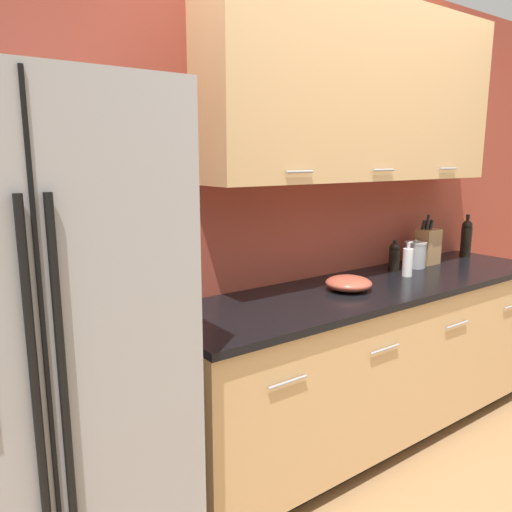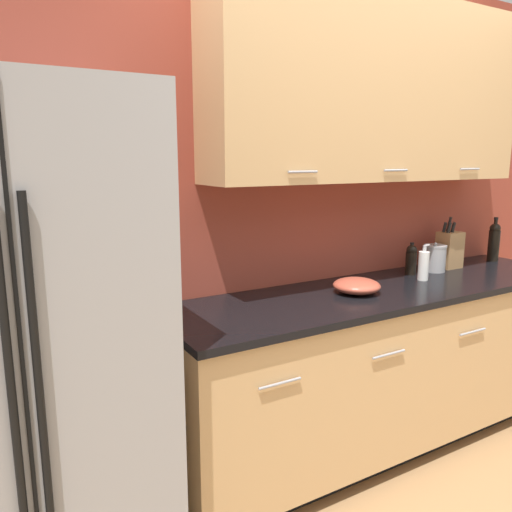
% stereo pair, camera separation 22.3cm
% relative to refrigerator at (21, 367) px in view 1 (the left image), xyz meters
% --- Properties ---
extents(wall_back, '(10.00, 0.39, 2.60)m').
position_rel_refrigerator_xyz_m(wall_back, '(1.77, 0.35, 0.58)').
color(wall_back, '#993D2D').
rests_on(wall_back, ground_plane).
extents(counter_unit, '(2.53, 0.64, 0.92)m').
position_rel_refrigerator_xyz_m(counter_unit, '(1.84, 0.07, -0.45)').
color(counter_unit, black).
rests_on(counter_unit, ground_plane).
extents(refrigerator, '(0.96, 0.77, 1.84)m').
position_rel_refrigerator_xyz_m(refrigerator, '(0.00, 0.00, 0.00)').
color(refrigerator, '#9E9EA0').
rests_on(refrigerator, ground_plane).
extents(knife_block, '(0.14, 0.11, 0.32)m').
position_rel_refrigerator_xyz_m(knife_block, '(2.51, 0.21, 0.12)').
color(knife_block, '#A87A4C').
rests_on(knife_block, counter_unit).
extents(wine_bottle, '(0.07, 0.07, 0.29)m').
position_rel_refrigerator_xyz_m(wine_bottle, '(2.95, 0.21, 0.13)').
color(wine_bottle, black).
rests_on(wine_bottle, counter_unit).
extents(soap_dispenser, '(0.06, 0.06, 0.20)m').
position_rel_refrigerator_xyz_m(soap_dispenser, '(2.11, 0.07, 0.08)').
color(soap_dispenser, white).
rests_on(soap_dispenser, counter_unit).
extents(oil_bottle, '(0.07, 0.07, 0.19)m').
position_rel_refrigerator_xyz_m(oil_bottle, '(2.16, 0.20, 0.09)').
color(oil_bottle, black).
rests_on(oil_bottle, counter_unit).
extents(steel_canister, '(0.14, 0.14, 0.18)m').
position_rel_refrigerator_xyz_m(steel_canister, '(2.35, 0.19, 0.08)').
color(steel_canister, '#A3A3A5').
rests_on(steel_canister, counter_unit).
extents(mixing_bowl, '(0.24, 0.24, 0.08)m').
position_rel_refrigerator_xyz_m(mixing_bowl, '(1.60, 0.05, 0.04)').
color(mixing_bowl, '#B24C38').
rests_on(mixing_bowl, counter_unit).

